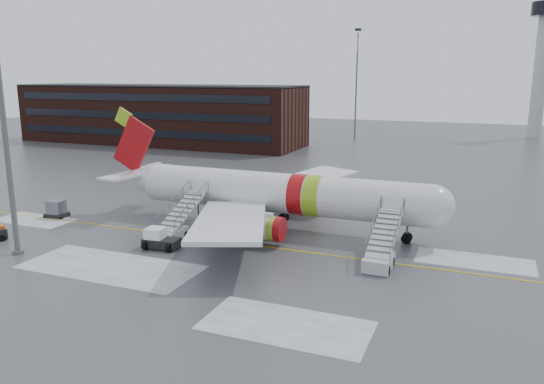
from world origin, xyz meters
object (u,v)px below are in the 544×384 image
at_px(pushback_tug, 159,239).
at_px(airstair_fwd, 381,253).
at_px(airliner, 271,193).
at_px(airstair_aft, 175,227).
at_px(uld_container, 56,209).
at_px(light_mast_near, 2,105).

bearing_deg(pushback_tug, airstair_fwd, 8.86).
bearing_deg(airliner, airstair_fwd, -28.79).
height_order(airstair_aft, uld_container, airstair_aft).
distance_m(airstair_fwd, pushback_tug, 18.53).
height_order(pushback_tug, uld_container, same).
xyz_separation_m(airstair_fwd, pushback_tug, (-18.30, -2.85, -0.29)).
bearing_deg(pushback_tug, airliner, 55.68).
height_order(airliner, pushback_tug, airliner).
relative_size(uld_container, light_mast_near, 0.10).
height_order(uld_container, light_mast_near, light_mast_near).
height_order(airstair_fwd, uld_container, airstair_fwd).
bearing_deg(light_mast_near, airliner, 42.51).
distance_m(airstair_aft, uld_container, 15.47).
relative_size(airstair_fwd, light_mast_near, 0.33).
xyz_separation_m(airstair_aft, light_mast_near, (-9.78, -8.55, 11.11)).
xyz_separation_m(airstair_fwd, airstair_aft, (-18.57, 0.00, 0.00)).
xyz_separation_m(airliner, airstair_fwd, (11.89, -6.54, -2.35)).
bearing_deg(airliner, uld_container, -167.48).
bearing_deg(airliner, light_mast_near, -137.49).
xyz_separation_m(uld_container, light_mast_near, (5.60, -10.18, 11.36)).
relative_size(airliner, light_mast_near, 1.50).
bearing_deg(airstair_aft, uld_container, 173.93).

